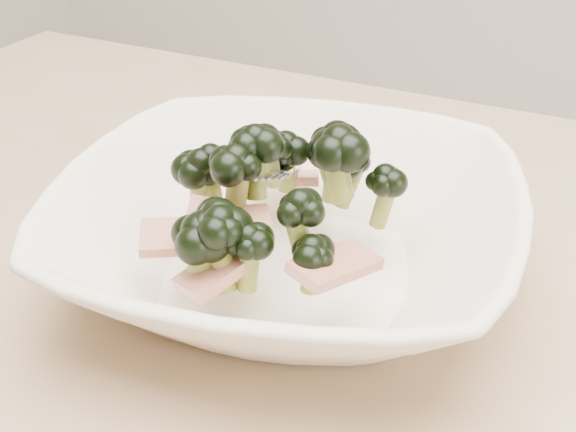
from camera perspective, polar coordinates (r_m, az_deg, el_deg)
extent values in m
cube|color=tan|center=(0.52, 4.68, -9.44)|extent=(1.20, 0.80, 0.04)
cylinder|color=tan|center=(1.22, -13.94, -6.32)|extent=(0.06, 0.06, 0.71)
imported|color=#F2E4CD|center=(0.52, 0.00, -1.23)|extent=(0.36, 0.36, 0.07)
cylinder|color=olive|center=(0.55, -1.16, 3.43)|extent=(0.01, 0.02, 0.03)
ellipsoid|color=black|center=(0.54, -1.18, 5.18)|extent=(0.03, 0.03, 0.02)
cylinder|color=olive|center=(0.53, -5.44, 1.97)|extent=(0.02, 0.02, 0.04)
ellipsoid|color=black|center=(0.52, -5.56, 4.22)|extent=(0.03, 0.03, 0.02)
cylinder|color=olive|center=(0.47, -2.81, -3.65)|extent=(0.01, 0.01, 0.03)
ellipsoid|color=black|center=(0.46, -2.87, -1.56)|extent=(0.03, 0.03, 0.02)
cylinder|color=olive|center=(0.57, 4.33, 2.30)|extent=(0.02, 0.02, 0.04)
ellipsoid|color=black|center=(0.56, 4.41, 4.36)|extent=(0.03, 0.03, 0.03)
cylinder|color=olive|center=(0.53, 3.58, 2.95)|extent=(0.02, 0.02, 0.04)
ellipsoid|color=black|center=(0.52, 3.66, 5.24)|extent=(0.04, 0.04, 0.03)
cylinder|color=olive|center=(0.57, 3.15, 3.08)|extent=(0.03, 0.02, 0.04)
ellipsoid|color=black|center=(0.56, 3.22, 5.28)|extent=(0.04, 0.04, 0.03)
cylinder|color=olive|center=(0.55, 3.45, 3.06)|extent=(0.02, 0.02, 0.04)
ellipsoid|color=black|center=(0.54, 3.53, 5.57)|extent=(0.04, 0.04, 0.03)
cylinder|color=olive|center=(0.47, -4.74, -3.08)|extent=(0.02, 0.02, 0.04)
ellipsoid|color=black|center=(0.46, -4.87, -0.41)|extent=(0.03, 0.03, 0.03)
cylinder|color=olive|center=(0.48, -6.16, -3.32)|extent=(0.02, 0.02, 0.04)
ellipsoid|color=black|center=(0.47, -6.30, -1.12)|extent=(0.04, 0.04, 0.03)
cylinder|color=olive|center=(0.50, -3.63, 1.95)|extent=(0.02, 0.02, 0.03)
ellipsoid|color=black|center=(0.49, -3.71, 4.04)|extent=(0.03, 0.03, 0.03)
cylinder|color=olive|center=(0.54, -6.28, 1.54)|extent=(0.02, 0.02, 0.04)
ellipsoid|color=black|center=(0.53, -6.41, 3.63)|extent=(0.03, 0.03, 0.03)
cylinder|color=olive|center=(0.54, 6.80, 0.80)|extent=(0.02, 0.01, 0.04)
ellipsoid|color=black|center=(0.53, 6.93, 2.81)|extent=(0.03, 0.03, 0.02)
cylinder|color=olive|center=(0.47, 0.84, -1.52)|extent=(0.02, 0.02, 0.04)
ellipsoid|color=black|center=(0.46, 0.86, 0.82)|extent=(0.03, 0.03, 0.03)
cylinder|color=olive|center=(0.58, -0.14, 3.23)|extent=(0.01, 0.02, 0.03)
ellipsoid|color=black|center=(0.57, -0.15, 5.09)|extent=(0.03, 0.03, 0.03)
cylinder|color=olive|center=(0.57, -2.71, 3.37)|extent=(0.02, 0.02, 0.04)
ellipsoid|color=black|center=(0.56, -2.76, 5.41)|extent=(0.04, 0.04, 0.03)
cylinder|color=olive|center=(0.51, -2.29, 3.15)|extent=(0.02, 0.02, 0.04)
ellipsoid|color=black|center=(0.50, -2.34, 5.48)|extent=(0.03, 0.03, 0.03)
cylinder|color=olive|center=(0.46, 1.67, -4.08)|extent=(0.01, 0.01, 0.02)
ellipsoid|color=black|center=(0.45, 1.69, -2.37)|extent=(0.03, 0.03, 0.02)
cylinder|color=olive|center=(0.48, -4.79, -2.71)|extent=(0.02, 0.03, 0.04)
ellipsoid|color=black|center=(0.47, -4.91, -0.18)|extent=(0.04, 0.04, 0.03)
cube|color=maroon|center=(0.46, 3.36, -3.52)|extent=(0.05, 0.06, 0.01)
cube|color=maroon|center=(0.50, -5.90, -0.75)|extent=(0.04, 0.05, 0.02)
cube|color=maroon|center=(0.49, -3.93, -0.70)|extent=(0.06, 0.06, 0.01)
cube|color=maroon|center=(0.59, -0.50, 2.70)|extent=(0.06, 0.05, 0.02)
cube|color=maroon|center=(0.49, -8.30, -1.47)|extent=(0.05, 0.04, 0.01)
cube|color=maroon|center=(0.47, -5.19, -3.95)|extent=(0.05, 0.05, 0.02)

